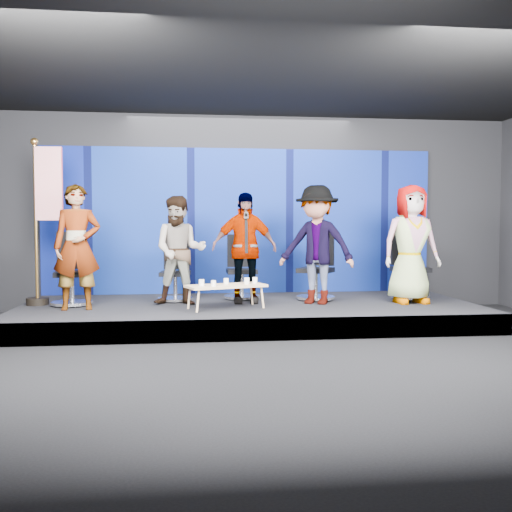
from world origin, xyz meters
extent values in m
plane|color=black|center=(0.00, 0.00, 0.00)|extent=(10.00, 10.00, 0.00)
cube|color=black|center=(0.00, 4.00, 1.75)|extent=(10.00, 0.02, 3.50)
cube|color=black|center=(0.00, -4.00, 1.75)|extent=(10.00, 0.02, 3.50)
cube|color=black|center=(0.00, 0.00, 3.50)|extent=(10.00, 8.00, 0.02)
cube|color=black|center=(0.00, 2.50, 0.15)|extent=(7.00, 3.00, 0.30)
cube|color=navy|center=(0.00, 3.95, 1.60)|extent=(7.00, 0.08, 2.60)
cylinder|color=silver|center=(-2.71, 2.55, 0.33)|extent=(0.71, 0.71, 0.06)
cylinder|color=silver|center=(-2.71, 2.55, 0.57)|extent=(0.07, 0.07, 0.42)
cube|color=black|center=(-2.71, 2.55, 0.78)|extent=(0.57, 0.57, 0.07)
cube|color=black|center=(-2.74, 2.80, 1.13)|extent=(0.47, 0.12, 0.58)
imported|color=black|center=(-2.54, 2.13, 1.21)|extent=(0.72, 0.52, 1.82)
cylinder|color=silver|center=(-1.15, 2.88, 0.33)|extent=(0.63, 0.63, 0.06)
cylinder|color=silver|center=(-1.15, 2.88, 0.55)|extent=(0.07, 0.07, 0.39)
cube|color=black|center=(-1.15, 2.88, 0.75)|extent=(0.51, 0.51, 0.07)
cube|color=black|center=(-1.13, 3.11, 1.07)|extent=(0.43, 0.09, 0.53)
imported|color=black|center=(-1.07, 2.44, 1.14)|extent=(0.87, 0.71, 1.67)
cylinder|color=silver|center=(-0.07, 3.03, 0.33)|extent=(0.61, 0.61, 0.06)
cylinder|color=silver|center=(-0.07, 3.03, 0.56)|extent=(0.07, 0.07, 0.40)
cube|color=black|center=(-0.07, 3.03, 0.76)|extent=(0.49, 0.49, 0.07)
cube|color=black|center=(-0.07, 3.27, 1.09)|extent=(0.44, 0.06, 0.55)
imported|color=black|center=(-0.07, 2.58, 1.17)|extent=(1.02, 0.44, 1.74)
cylinder|color=silver|center=(1.13, 2.77, 0.33)|extent=(0.87, 0.87, 0.06)
cylinder|color=silver|center=(1.13, 2.77, 0.58)|extent=(0.07, 0.07, 0.43)
cube|color=black|center=(1.13, 2.77, 0.79)|extent=(0.70, 0.70, 0.07)
cube|color=black|center=(1.25, 2.99, 1.14)|extent=(0.43, 0.28, 0.59)
imported|color=black|center=(1.04, 2.33, 1.22)|extent=(1.37, 1.19, 1.84)
cylinder|color=silver|center=(2.70, 2.68, 0.33)|extent=(0.68, 0.68, 0.06)
cylinder|color=silver|center=(2.70, 2.68, 0.58)|extent=(0.08, 0.08, 0.43)
cube|color=black|center=(2.70, 2.68, 0.79)|extent=(0.54, 0.54, 0.08)
cube|color=black|center=(2.69, 2.94, 1.15)|extent=(0.48, 0.08, 0.59)
imported|color=black|center=(2.53, 2.27, 1.23)|extent=(0.93, 0.63, 1.86)
cube|color=tan|center=(-0.39, 1.96, 0.63)|extent=(1.24, 0.83, 0.04)
cylinder|color=tan|center=(-0.81, 1.62, 0.46)|extent=(0.03, 0.03, 0.32)
cylinder|color=tan|center=(-0.93, 1.98, 0.46)|extent=(0.03, 0.03, 0.32)
cylinder|color=tan|center=(0.14, 1.94, 0.46)|extent=(0.03, 0.03, 0.32)
cylinder|color=tan|center=(0.02, 2.30, 0.46)|extent=(0.03, 0.03, 0.32)
cylinder|color=silver|center=(-0.75, 1.85, 0.70)|extent=(0.08, 0.08, 0.09)
cylinder|color=silver|center=(-0.58, 1.77, 0.69)|extent=(0.07, 0.07, 0.08)
cylinder|color=silver|center=(-0.39, 2.05, 0.70)|extent=(0.07, 0.07, 0.09)
cylinder|color=silver|center=(-0.08, 2.05, 0.70)|extent=(0.08, 0.08, 0.09)
cylinder|color=silver|center=(0.05, 2.14, 0.70)|extent=(0.07, 0.07, 0.09)
cylinder|color=black|center=(-3.25, 2.70, 0.35)|extent=(0.34, 0.34, 0.11)
cylinder|color=#B6803A|center=(-3.25, 2.70, 1.57)|extent=(0.05, 0.05, 2.33)
sphere|color=#B6803A|center=(-3.25, 2.70, 2.79)|extent=(0.12, 0.12, 0.12)
cube|color=red|center=(-3.04, 2.67, 2.15)|extent=(0.41, 0.10, 1.11)
camera|label=1|loc=(-0.91, -6.34, 1.51)|focal=40.00mm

